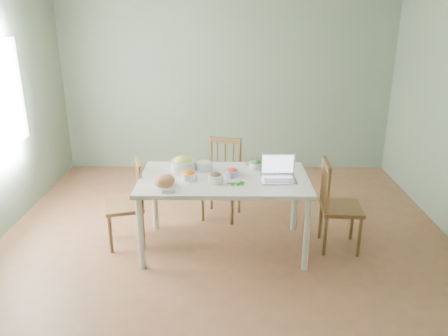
{
  "coord_description": "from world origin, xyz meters",
  "views": [
    {
      "loc": [
        0.04,
        -4.24,
        2.4
      ],
      "look_at": [
        -0.01,
        -0.07,
        0.9
      ],
      "focal_mm": 35.44,
      "sensor_mm": 36.0,
      "label": 1
    }
  ],
  "objects_px": {
    "dining_table": "(224,213)",
    "laptop": "(279,169)",
    "chair_far": "(221,180)",
    "chair_right": "(341,206)",
    "bread_boule": "(164,181)",
    "chair_left": "(124,204)",
    "bowl_squash": "(183,163)"
  },
  "relations": [
    {
      "from": "chair_far",
      "to": "laptop",
      "type": "distance_m",
      "value": 1.11
    },
    {
      "from": "laptop",
      "to": "chair_far",
      "type": "bearing_deg",
      "value": 124.83
    },
    {
      "from": "chair_right",
      "to": "bowl_squash",
      "type": "distance_m",
      "value": 1.71
    },
    {
      "from": "chair_left",
      "to": "chair_right",
      "type": "xyz_separation_m",
      "value": [
        2.28,
        -0.06,
        0.02
      ]
    },
    {
      "from": "dining_table",
      "to": "bread_boule",
      "type": "bearing_deg",
      "value": -154.8
    },
    {
      "from": "dining_table",
      "to": "laptop",
      "type": "distance_m",
      "value": 0.76
    },
    {
      "from": "chair_right",
      "to": "bowl_squash",
      "type": "height_order",
      "value": "chair_right"
    },
    {
      "from": "chair_right",
      "to": "bread_boule",
      "type": "relative_size",
      "value": 4.82
    },
    {
      "from": "bread_boule",
      "to": "chair_far",
      "type": "bearing_deg",
      "value": 62.72
    },
    {
      "from": "chair_left",
      "to": "bowl_squash",
      "type": "bearing_deg",
      "value": 85.18
    },
    {
      "from": "chair_far",
      "to": "chair_left",
      "type": "xyz_separation_m",
      "value": [
        -1.02,
        -0.66,
        -0.01
      ]
    },
    {
      "from": "dining_table",
      "to": "bowl_squash",
      "type": "relative_size",
      "value": 6.55
    },
    {
      "from": "laptop",
      "to": "chair_left",
      "type": "bearing_deg",
      "value": 173.59
    },
    {
      "from": "dining_table",
      "to": "chair_far",
      "type": "xyz_separation_m",
      "value": [
        -0.04,
        0.74,
        0.08
      ]
    },
    {
      "from": "chair_right",
      "to": "laptop",
      "type": "relative_size",
      "value": 2.77
    },
    {
      "from": "dining_table",
      "to": "bowl_squash",
      "type": "bearing_deg",
      "value": 154.2
    },
    {
      "from": "dining_table",
      "to": "chair_right",
      "type": "xyz_separation_m",
      "value": [
        1.22,
        0.02,
        0.08
      ]
    },
    {
      "from": "dining_table",
      "to": "laptop",
      "type": "xyz_separation_m",
      "value": [
        0.54,
        -0.09,
        0.52
      ]
    },
    {
      "from": "chair_far",
      "to": "chair_right",
      "type": "distance_m",
      "value": 1.46
    },
    {
      "from": "bowl_squash",
      "to": "chair_left",
      "type": "bearing_deg",
      "value": -168.6
    },
    {
      "from": "chair_left",
      "to": "laptop",
      "type": "distance_m",
      "value": 1.68
    },
    {
      "from": "chair_left",
      "to": "dining_table",
      "type": "bearing_deg",
      "value": 69.41
    },
    {
      "from": "dining_table",
      "to": "laptop",
      "type": "relative_size",
      "value": 4.92
    },
    {
      "from": "chair_right",
      "to": "laptop",
      "type": "bearing_deg",
      "value": 102.36
    },
    {
      "from": "bread_boule",
      "to": "laptop",
      "type": "height_order",
      "value": "laptop"
    },
    {
      "from": "chair_right",
      "to": "bowl_squash",
      "type": "xyz_separation_m",
      "value": [
        -1.65,
        0.19,
        0.4
      ]
    },
    {
      "from": "chair_right",
      "to": "chair_far",
      "type": "bearing_deg",
      "value": 63.49
    },
    {
      "from": "bowl_squash",
      "to": "laptop",
      "type": "relative_size",
      "value": 0.75
    },
    {
      "from": "dining_table",
      "to": "bread_boule",
      "type": "relative_size",
      "value": 8.57
    },
    {
      "from": "chair_left",
      "to": "bowl_squash",
      "type": "xyz_separation_m",
      "value": [
        0.63,
        0.13,
        0.41
      ]
    },
    {
      "from": "chair_far",
      "to": "bread_boule",
      "type": "bearing_deg",
      "value": -101.91
    },
    {
      "from": "dining_table",
      "to": "chair_right",
      "type": "distance_m",
      "value": 1.22
    }
  ]
}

